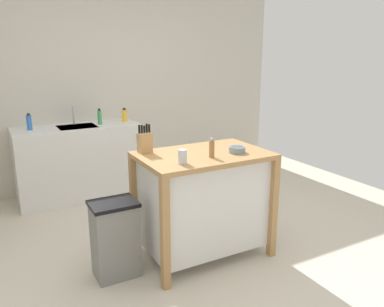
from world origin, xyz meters
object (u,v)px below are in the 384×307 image
trash_bin (115,239)px  bottle_hand_soap (100,117)px  drinking_cup (182,157)px  bottle_spray_cleaner (29,122)px  bowl_ceramic_small (237,149)px  knife_block (145,142)px  pepper_grinder (212,148)px  sink_faucet (73,115)px  bottle_dish_soap (124,115)px  kitchen_island (203,199)px

trash_bin → bottle_hand_soap: size_ratio=3.23×
drinking_cup → bottle_spray_cleaner: bearing=111.2°
bowl_ceramic_small → drinking_cup: (-0.55, -0.07, 0.03)m
knife_block → bottle_spray_cleaner: bearing=112.6°
pepper_grinder → drinking_cup: bearing=-170.5°
sink_faucet → bottle_hand_soap: bearing=-29.5°
trash_bin → bottle_dish_soap: (0.77, 1.93, 0.65)m
knife_block → drinking_cup: knife_block is taller
drinking_cup → bottle_dish_soap: bearing=82.5°
kitchen_island → bottle_dish_soap: bearing=90.3°
drinking_cup → pepper_grinder: (0.29, 0.05, 0.02)m
knife_block → bottle_hand_soap: bearing=87.2°
kitchen_island → bottle_dish_soap: size_ratio=6.19×
bottle_hand_soap → drinking_cup: bearing=-88.8°
bottle_spray_cleaner → knife_block: bearing=-67.4°
bottle_hand_soap → kitchen_island: bearing=-80.0°
bowl_ceramic_small → bottle_dish_soap: size_ratio=0.80×
kitchen_island → trash_bin: size_ratio=1.72×
drinking_cup → sink_faucet: 2.31m
drinking_cup → trash_bin: bearing=154.5°
knife_block → trash_bin: bearing=-149.3°
bowl_ceramic_small → bottle_hand_soap: (-0.60, 2.05, 0.02)m
kitchen_island → bottle_hand_soap: (-0.34, 1.93, 0.46)m
knife_block → bowl_ceramic_small: knife_block is taller
knife_block → bowl_ceramic_small: 0.78m
pepper_grinder → sink_faucet: size_ratio=0.74×
kitchen_island → trash_bin: (-0.78, 0.04, -0.20)m
sink_faucet → bottle_hand_soap: 0.32m
kitchen_island → sink_faucet: sink_faucet is taller
drinking_cup → bottle_spray_cleaner: 2.32m
knife_block → sink_faucet: 1.85m
knife_block → bottle_dish_soap: (0.41, 1.72, -0.05)m
knife_block → pepper_grinder: knife_block is taller
trash_bin → sink_faucet: (0.16, 2.05, 0.68)m
bowl_ceramic_small → drinking_cup: 0.56m
sink_faucet → bottle_hand_soap: size_ratio=1.13×
kitchen_island → bottle_hand_soap: bottle_hand_soap is taller
drinking_cup → bottle_hand_soap: (-0.04, 2.13, -0.00)m
pepper_grinder → sink_faucet: (-0.61, 2.24, -0.01)m
bottle_hand_soap → bottle_dish_soap: bearing=6.7°
bowl_ceramic_small → trash_bin: (-1.04, 0.16, -0.64)m
bottle_hand_soap → bottle_spray_cleaner: bottle_hand_soap is taller
drinking_cup → knife_block: bearing=105.8°
kitchen_island → trash_bin: 0.81m
bowl_ceramic_small → bottle_spray_cleaner: size_ratio=0.74×
knife_block → bottle_hand_soap: (0.08, 1.68, -0.04)m
drinking_cup → bowl_ceramic_small: bearing=7.5°
trash_bin → bottle_dish_soap: size_ratio=3.59×
bowl_ceramic_small → bottle_spray_cleaner: 2.52m
bottle_spray_cleaner → pepper_grinder: bearing=-61.9°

